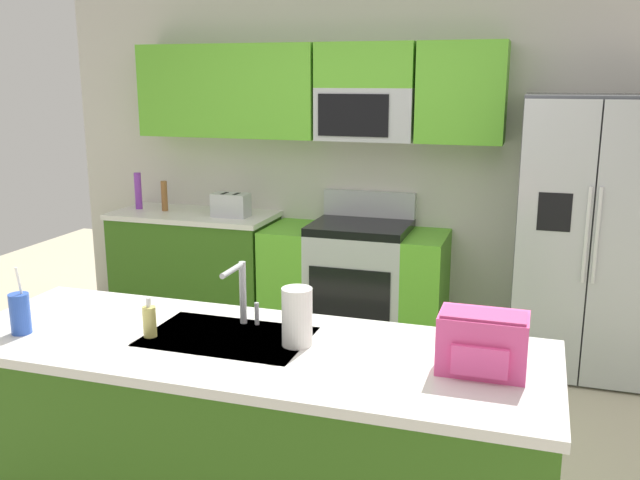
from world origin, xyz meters
TOP-DOWN VIEW (x-y plane):
  - ground_plane at (0.00, 0.00)m, footprint 9.00×9.00m
  - kitchen_wall_unit at (-0.14, 2.08)m, footprint 5.20×0.43m
  - back_counter at (-1.41, 1.80)m, footprint 1.30×0.63m
  - range_oven at (-0.08, 1.80)m, footprint 1.36×0.61m
  - refrigerator at (1.53, 1.73)m, footprint 0.90×0.76m
  - island_counter at (0.10, -0.63)m, footprint 2.48×0.86m
  - toaster at (-1.06, 1.75)m, footprint 0.28×0.16m
  - pepper_mill at (-1.67, 1.80)m, footprint 0.05×0.05m
  - bottle_purple at (-1.92, 1.81)m, footprint 0.06×0.06m
  - sink_faucet at (0.01, -0.44)m, footprint 0.08×0.21m
  - drink_cup_blue at (-0.85, -0.81)m, footprint 0.08×0.08m
  - soap_dispenser at (-0.31, -0.68)m, footprint 0.06×0.06m
  - paper_towel_roll at (0.31, -0.58)m, footprint 0.12×0.12m
  - backpack at (1.05, -0.62)m, footprint 0.32×0.22m

SIDE VIEW (x-z plane):
  - ground_plane at x=0.00m, z-range 0.00..0.00m
  - range_oven at x=-0.08m, z-range -0.11..0.99m
  - back_counter at x=-1.41m, z-range 0.00..0.90m
  - island_counter at x=0.10m, z-range 0.00..0.90m
  - refrigerator at x=1.53m, z-range 0.00..1.85m
  - soap_dispenser at x=-0.31m, z-range 0.88..1.05m
  - drink_cup_blue at x=-0.85m, z-range 0.84..1.14m
  - toaster at x=-1.06m, z-range 0.90..1.08m
  - backpack at x=1.05m, z-range 0.90..1.13m
  - paper_towel_roll at x=0.31m, z-range 0.90..1.14m
  - pepper_mill at x=-1.67m, z-range 0.90..1.14m
  - bottle_purple at x=-1.92m, z-range 0.90..1.20m
  - sink_faucet at x=0.01m, z-range 0.93..1.21m
  - kitchen_wall_unit at x=-0.14m, z-range 0.17..2.77m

